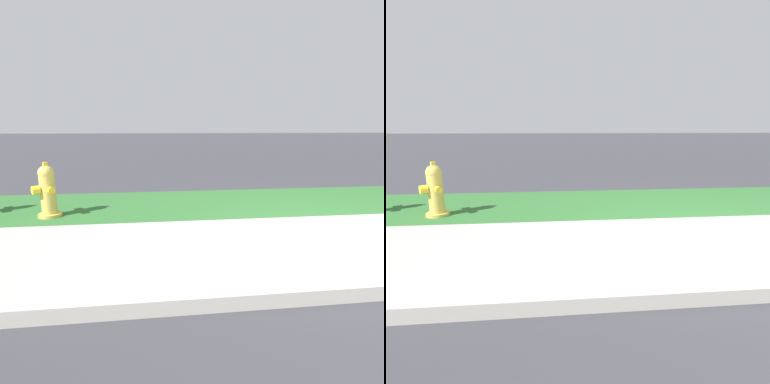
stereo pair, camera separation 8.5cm
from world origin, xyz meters
TOP-DOWN VIEW (x-y plane):
  - ground_plane at (0.00, 0.00)m, footprint 120.00×120.00m
  - sidewalk_pavement at (0.00, 0.00)m, footprint 18.00×1.93m
  - grass_verge at (0.00, 1.96)m, footprint 18.00×1.99m
  - fire_hydrant_by_grass_verge at (-3.66, 1.44)m, footprint 0.37×0.37m

SIDE VIEW (x-z plane):
  - ground_plane at x=0.00m, z-range 0.00..0.00m
  - grass_verge at x=0.00m, z-range 0.00..0.01m
  - sidewalk_pavement at x=0.00m, z-range 0.00..0.01m
  - fire_hydrant_by_grass_verge at x=-3.66m, z-range -0.01..0.78m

